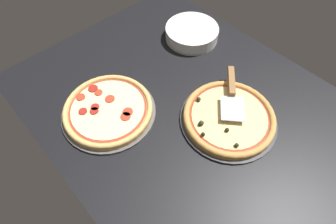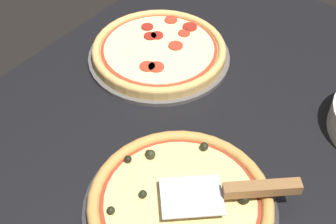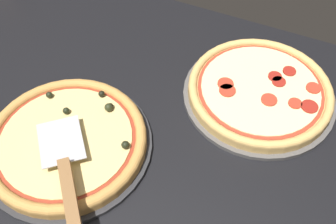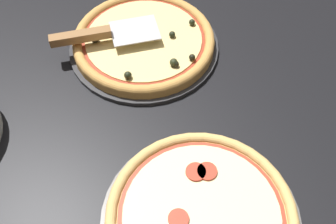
# 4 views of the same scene
# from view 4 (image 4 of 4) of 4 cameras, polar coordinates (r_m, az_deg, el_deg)

# --- Properties ---
(ground_plane) EXTENTS (1.50, 0.97, 0.04)m
(ground_plane) POSITION_cam_4_polar(r_m,az_deg,el_deg) (0.90, -1.46, 5.94)
(ground_plane) COLOR black
(pizza_pan_front) EXTENTS (0.34, 0.34, 0.01)m
(pizza_pan_front) POSITION_cam_4_polar(r_m,az_deg,el_deg) (0.92, -3.48, 9.51)
(pizza_pan_front) COLOR #2D2D30
(pizza_pan_front) RESTS_ON ground_plane
(pizza_front) EXTENTS (0.32, 0.32, 0.04)m
(pizza_front) POSITION_cam_4_polar(r_m,az_deg,el_deg) (0.91, -3.53, 10.35)
(pizza_front) COLOR #C68E47
(pizza_front) RESTS_ON pizza_pan_front
(pizza_pan_back) EXTENTS (0.34, 0.34, 0.01)m
(pizza_pan_back) POSITION_cam_4_polar(r_m,az_deg,el_deg) (0.69, 4.75, -15.28)
(pizza_pan_back) COLOR #565451
(pizza_pan_back) RESTS_ON ground_plane
(pizza_back) EXTENTS (0.32, 0.32, 0.03)m
(pizza_back) POSITION_cam_4_polar(r_m,az_deg,el_deg) (0.67, 4.86, -14.71)
(pizza_back) COLOR #DBAD60
(pizza_back) RESTS_ON pizza_pan_back
(serving_spatula) EXTENTS (0.20, 0.21, 0.02)m
(serving_spatula) POSITION_cam_4_polar(r_m,az_deg,el_deg) (0.89, -10.56, 10.96)
(serving_spatula) COLOR #B7B7BC
(serving_spatula) RESTS_ON pizza_front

